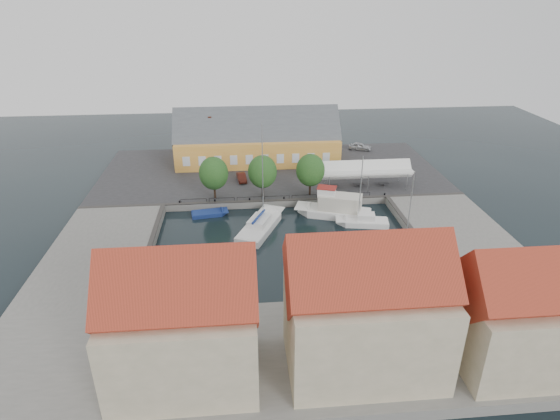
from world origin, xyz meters
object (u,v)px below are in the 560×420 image
(warehouse, at_px, (254,142))
(tent_canopy, at_px, (366,170))
(center_sailboat, at_px, (261,227))
(trawler, at_px, (336,209))
(car_silver, at_px, (360,146))
(car_red, at_px, (242,177))
(east_boat_a, at_px, (363,223))
(launch_sw, at_px, (177,298))
(east_boat_c, at_px, (407,257))
(launch_nw, at_px, (209,214))

(warehouse, bearing_deg, tent_canopy, -39.86)
(center_sailboat, height_order, trawler, center_sailboat)
(car_silver, bearing_deg, warehouse, 122.41)
(trawler, bearing_deg, car_silver, 69.14)
(car_red, xyz_separation_m, center_sailboat, (2.20, -15.05, -1.25))
(trawler, relative_size, east_boat_a, 1.06)
(car_silver, relative_size, launch_sw, 0.80)
(center_sailboat, xyz_separation_m, east_boat_a, (13.85, 0.09, -0.10))
(tent_canopy, xyz_separation_m, center_sailboat, (-16.81, -11.04, -3.32))
(east_boat_c, xyz_separation_m, launch_sw, (-26.02, -5.47, -0.17))
(center_sailboat, relative_size, trawler, 1.33)
(car_silver, height_order, launch_nw, car_silver)
(car_silver, height_order, center_sailboat, center_sailboat)
(east_boat_a, xyz_separation_m, launch_nw, (-20.82, 4.92, -0.17))
(warehouse, height_order, launch_sw, warehouse)
(trawler, relative_size, east_boat_c, 0.97)
(center_sailboat, bearing_deg, tent_canopy, 33.29)
(center_sailboat, bearing_deg, car_red, 98.30)
(tent_canopy, distance_m, east_boat_c, 20.44)
(car_red, distance_m, launch_nw, 11.22)
(trawler, xyz_separation_m, launch_nw, (-17.65, 1.95, -0.93))
(warehouse, distance_m, center_sailboat, 25.22)
(center_sailboat, height_order, launch_sw, center_sailboat)
(warehouse, distance_m, car_red, 10.52)
(warehouse, bearing_deg, center_sailboat, -90.49)
(center_sailboat, relative_size, launch_nw, 2.72)
(launch_nw, bearing_deg, east_boat_c, -30.82)
(trawler, distance_m, launch_nw, 17.78)
(tent_canopy, bearing_deg, car_silver, 78.28)
(tent_canopy, height_order, car_silver, tent_canopy)
(east_boat_c, bearing_deg, launch_sw, -168.12)
(center_sailboat, bearing_deg, east_boat_a, 0.36)
(center_sailboat, height_order, launch_nw, center_sailboat)
(trawler, height_order, launch_sw, trawler)
(tent_canopy, bearing_deg, launch_nw, -165.78)
(car_silver, distance_m, launch_sw, 52.72)
(east_boat_a, distance_m, launch_nw, 21.39)
(tent_canopy, xyz_separation_m, east_boat_c, (-0.10, -20.15, -3.43))
(tent_canopy, relative_size, east_boat_c, 1.24)
(east_boat_c, bearing_deg, launch_nw, 149.18)
(center_sailboat, xyz_separation_m, trawler, (10.68, 3.06, 0.65))
(center_sailboat, relative_size, launch_sw, 2.73)
(trawler, relative_size, launch_nw, 2.04)
(tent_canopy, relative_size, launch_nw, 2.63)
(east_boat_c, bearing_deg, trawler, 116.35)
(warehouse, bearing_deg, launch_nw, -109.86)
(east_boat_a, bearing_deg, tent_canopy, 74.87)
(center_sailboat, relative_size, east_boat_c, 1.29)
(tent_canopy, bearing_deg, trawler, -127.56)
(car_red, relative_size, launch_nw, 0.69)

